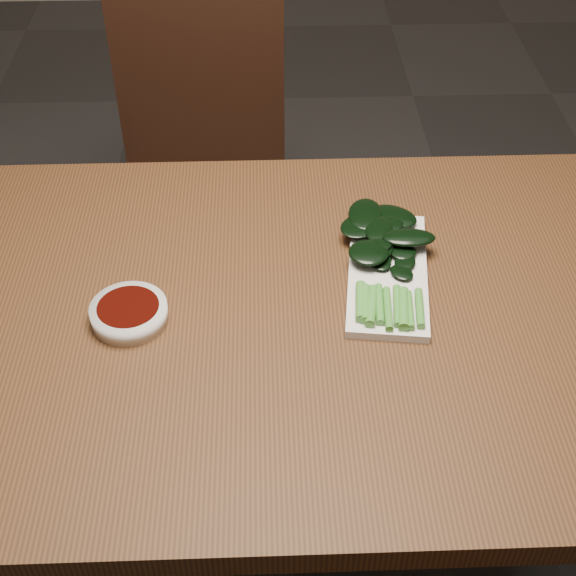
{
  "coord_description": "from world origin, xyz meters",
  "views": [
    {
      "loc": [
        -0.04,
        -0.86,
        1.57
      ],
      "look_at": [
        -0.01,
        0.03,
        0.76
      ],
      "focal_mm": 50.0,
      "sensor_mm": 36.0,
      "label": 1
    }
  ],
  "objects_px": {
    "table": "(297,341)",
    "sauce_bowl": "(129,313)",
    "gai_lan": "(383,247)",
    "serving_plate": "(387,273)",
    "chair_far": "(202,171)"
  },
  "relations": [
    {
      "from": "table",
      "to": "sauce_bowl",
      "type": "bearing_deg",
      "value": -176.05
    },
    {
      "from": "sauce_bowl",
      "to": "gai_lan",
      "type": "height_order",
      "value": "gai_lan"
    },
    {
      "from": "sauce_bowl",
      "to": "serving_plate",
      "type": "relative_size",
      "value": 0.38
    },
    {
      "from": "table",
      "to": "chair_far",
      "type": "distance_m",
      "value": 0.81
    },
    {
      "from": "table",
      "to": "serving_plate",
      "type": "distance_m",
      "value": 0.18
    },
    {
      "from": "chair_far",
      "to": "sauce_bowl",
      "type": "relative_size",
      "value": 7.96
    },
    {
      "from": "gai_lan",
      "to": "sauce_bowl",
      "type": "bearing_deg",
      "value": -162.17
    },
    {
      "from": "sauce_bowl",
      "to": "serving_plate",
      "type": "height_order",
      "value": "sauce_bowl"
    },
    {
      "from": "chair_far",
      "to": "table",
      "type": "bearing_deg",
      "value": -74.5
    },
    {
      "from": "serving_plate",
      "to": "gai_lan",
      "type": "relative_size",
      "value": 0.96
    },
    {
      "from": "serving_plate",
      "to": "table",
      "type": "bearing_deg",
      "value": -154.96
    },
    {
      "from": "table",
      "to": "gai_lan",
      "type": "bearing_deg",
      "value": 37.51
    },
    {
      "from": "chair_far",
      "to": "serving_plate",
      "type": "relative_size",
      "value": 3.01
    },
    {
      "from": "table",
      "to": "gai_lan",
      "type": "height_order",
      "value": "gai_lan"
    },
    {
      "from": "gai_lan",
      "to": "table",
      "type": "bearing_deg",
      "value": -142.49
    }
  ]
}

